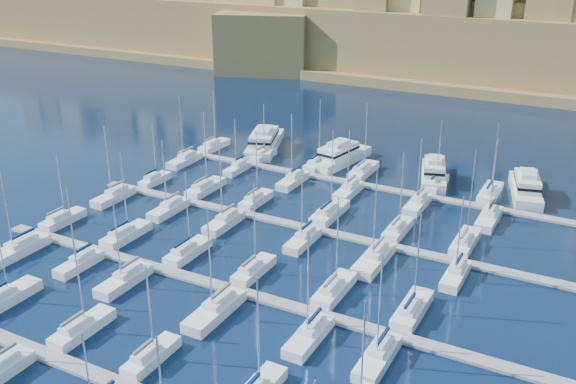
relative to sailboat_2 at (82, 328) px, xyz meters
The scene contains 48 objects.
ground 30.81m from the sailboat_2, 68.76° to the left, with size 600.00×600.00×0.00m, color #041532.
pontoon_mid_near 20.09m from the sailboat_2, 56.26° to the left, with size 84.00×2.00×0.40m, color slate.
pontoon_mid_far 40.28m from the sailboat_2, 73.92° to the left, with size 84.00×2.00×0.40m, color slate.
pontoon_far 61.72m from the sailboat_2, 79.59° to the left, with size 84.00×2.00×0.40m, color slate.
sailboat_1 13.69m from the sailboat_2, behind, with size 2.88×9.60×14.47m.
sailboat_2 is the anchor object (origin of this frame).
sailboat_3 10.83m from the sailboat_2, ahead, with size 2.37×7.89×12.26m.
sailboat_12 33.61m from the sailboat_2, 139.72° to the left, with size 2.48×8.27×12.07m.
sailboat_13 25.54m from the sailboat_2, 119.59° to the left, with size 2.77×9.23×14.38m.
sailboat_14 22.05m from the sailboat_2, 91.67° to the left, with size 2.67×8.89×13.42m.
sailboat_15 24.36m from the sailboat_2, 63.62° to the left, with size 2.54×8.46×13.76m.
sailboat_16 31.95m from the sailboat_2, 44.07° to the left, with size 2.78×9.27×14.01m.
sailboat_17 40.33m from the sailboat_2, 33.61° to the left, with size 2.84×9.48×13.90m.
sailboat_18 25.59m from the sailboat_2, 155.52° to the left, with size 3.14×10.45×13.94m.
sailboat_19 16.98m from the sailboat_2, 135.63° to the left, with size 2.36×7.86×12.86m.
sailboat_20 11.71m from the sailboat_2, 106.09° to the left, with size 2.74×9.14×12.85m.
sailboat_21 16.00m from the sailboat_2, 41.97° to the left, with size 3.08×10.25×15.15m.
sailboat_22 27.15m from the sailboat_2, 24.70° to the left, with size 2.68×8.94×14.70m.
sailboat_23 35.07m from the sailboat_2, 18.73° to the left, with size 2.73×9.11×14.17m.
sailboat_24 49.48m from the sailboat_2, 118.89° to the left, with size 2.23×7.43×11.96m.
sailboat_25 46.18m from the sailboat_2, 106.30° to the left, with size 2.84×9.47×15.35m.
sailboat_26 43.81m from the sailboat_2, 92.31° to the left, with size 2.50×8.35×13.10m.
sailboat_27 46.29m from the sailboat_2, 74.91° to the left, with size 3.07×10.23×15.31m.
sailboat_28 50.22m from the sailboat_2, 61.03° to the left, with size 2.61×8.68×13.75m.
sailboat_29 56.41m from the sailboat_2, 51.81° to the left, with size 2.85×9.50×15.64m.
sailboat_30 41.65m from the sailboat_2, 126.95° to the left, with size 2.72×9.07×14.17m.
sailboat_31 35.81m from the sailboat_2, 111.06° to the left, with size 2.64×8.80×13.45m.
sailboat_32 33.34m from the sailboat_2, 92.64° to the left, with size 2.71×9.03×13.82m.
sailboat_33 35.87m from the sailboat_2, 69.26° to the left, with size 2.56×8.54×12.37m.
sailboat_34 40.85m from the sailboat_2, 52.96° to the left, with size 3.13×10.45×15.50m.
sailboat_35 49.42m from the sailboat_2, 42.93° to the left, with size 2.49×8.30×12.96m.
sailboat_36 70.86m from the sailboat_2, 111.26° to the left, with size 2.66×8.88×13.31m.
sailboat_37 66.79m from the sailboat_2, 101.10° to the left, with size 2.36×7.88×11.88m.
sailboat_38 66.10m from the sailboat_2, 90.25° to the left, with size 2.71×9.02×14.24m.
sailboat_39 67.23m from the sailboat_2, 81.94° to the left, with size 2.99×9.97×14.48m.
sailboat_40 70.43m from the sailboat_2, 70.01° to the left, with size 2.76×9.20×13.14m.
sailboat_41 74.65m from the sailboat_2, 62.87° to the left, with size 2.91×9.70×14.00m.
sailboat_42 60.86m from the sailboat_2, 114.88° to the left, with size 2.77×9.22×14.63m.
sailboat_43 57.68m from the sailboat_2, 103.40° to the left, with size 2.21×7.38×11.38m.
sailboat_44 55.28m from the sailboat_2, 90.41° to the left, with size 2.72×9.07×14.24m.
sailboat_45 56.43m from the sailboat_2, 78.74° to the left, with size 2.69×8.95×12.69m.
sailboat_46 60.31m from the sailboat_2, 66.56° to the left, with size 2.69×8.96×13.14m.
sailboat_47 65.92m from the sailboat_2, 56.66° to the left, with size 2.85×9.50×14.97m.
motor_yacht_a 73.06m from the sailboat_2, 102.52° to the left, with size 11.61×19.74×5.25m.
motor_yacht_b 70.30m from the sailboat_2, 87.81° to the left, with size 7.80×17.34×5.25m.
motor_yacht_c 72.99m from the sailboat_2, 71.82° to the left, with size 8.42×15.49×5.25m.
motor_yacht_d 80.17m from the sailboat_2, 60.34° to the left, with size 8.27×16.16×5.25m.
fortified_city 184.82m from the sailboat_2, 86.59° to the left, with size 460.00×108.95×59.52m.
Camera 1 is at (40.87, -74.32, 44.53)m, focal length 40.00 mm.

